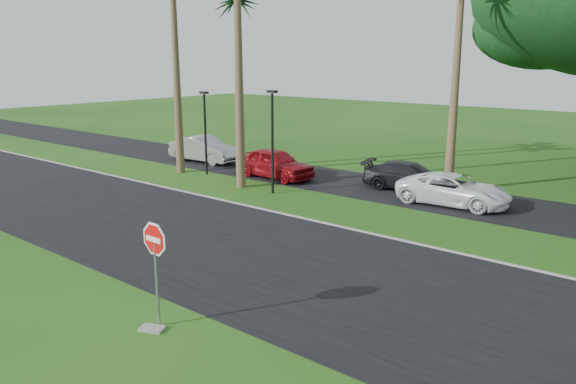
{
  "coord_description": "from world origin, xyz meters",
  "views": [
    {
      "loc": [
        10.33,
        -10.28,
        6.02
      ],
      "look_at": [
        -0.85,
        3.32,
        1.8
      ],
      "focal_mm": 35.0,
      "sensor_mm": 36.0,
      "label": 1
    }
  ],
  "objects_px": {
    "car_minivan": "(454,190)",
    "car_dark": "(410,177)",
    "stop_sign_near": "(155,253)",
    "car_red": "(275,164)",
    "car_silver": "(205,150)"
  },
  "relations": [
    {
      "from": "car_silver",
      "to": "car_dark",
      "type": "height_order",
      "value": "car_silver"
    },
    {
      "from": "car_silver",
      "to": "car_red",
      "type": "xyz_separation_m",
      "value": [
        6.16,
        -0.8,
        0.01
      ]
    },
    {
      "from": "car_minivan",
      "to": "car_dark",
      "type": "bearing_deg",
      "value": 59.1
    },
    {
      "from": "car_red",
      "to": "car_silver",
      "type": "bearing_deg",
      "value": 86.48
    },
    {
      "from": "car_dark",
      "to": "car_minivan",
      "type": "height_order",
      "value": "car_minivan"
    },
    {
      "from": "car_dark",
      "to": "stop_sign_near",
      "type": "bearing_deg",
      "value": 175.75
    },
    {
      "from": "stop_sign_near",
      "to": "car_red",
      "type": "xyz_separation_m",
      "value": [
        -8.58,
        14.07,
        -1.02
      ]
    },
    {
      "from": "car_red",
      "to": "car_dark",
      "type": "xyz_separation_m",
      "value": [
        6.58,
        1.98,
        -0.12
      ]
    },
    {
      "from": "car_silver",
      "to": "car_minivan",
      "type": "xyz_separation_m",
      "value": [
        15.46,
        -0.17,
        -0.1
      ]
    },
    {
      "from": "stop_sign_near",
      "to": "car_red",
      "type": "height_order",
      "value": "stop_sign_near"
    },
    {
      "from": "stop_sign_near",
      "to": "car_minivan",
      "type": "bearing_deg",
      "value": 87.17
    },
    {
      "from": "car_red",
      "to": "car_dark",
      "type": "height_order",
      "value": "car_red"
    },
    {
      "from": "stop_sign_near",
      "to": "car_silver",
      "type": "height_order",
      "value": "stop_sign_near"
    },
    {
      "from": "car_silver",
      "to": "car_dark",
      "type": "distance_m",
      "value": 12.79
    },
    {
      "from": "car_dark",
      "to": "car_minivan",
      "type": "relative_size",
      "value": 0.95
    }
  ]
}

